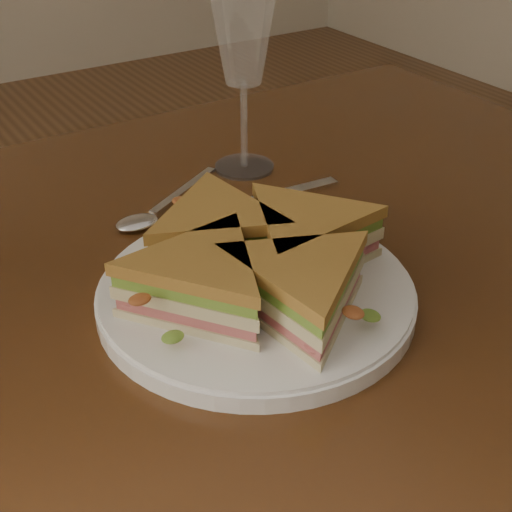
# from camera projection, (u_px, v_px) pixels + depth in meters

# --- Properties ---
(table) EXTENTS (1.20, 0.80, 0.75)m
(table) POSITION_uv_depth(u_px,v_px,m) (210.00, 339.00, 0.77)
(table) COLOR #32190B
(table) RESTS_ON ground
(plate) EXTENTS (0.29, 0.29, 0.02)m
(plate) POSITION_uv_depth(u_px,v_px,m) (256.00, 295.00, 0.65)
(plate) COLOR white
(plate) RESTS_ON table
(sandwich_wedges) EXTENTS (0.29, 0.29, 0.06)m
(sandwich_wedges) POSITION_uv_depth(u_px,v_px,m) (256.00, 261.00, 0.64)
(sandwich_wedges) COLOR beige
(sandwich_wedges) RESTS_ON plate
(crisps_mound) EXTENTS (0.09, 0.09, 0.05)m
(crisps_mound) POSITION_uv_depth(u_px,v_px,m) (256.00, 265.00, 0.64)
(crisps_mound) COLOR #BB4B17
(crisps_mound) RESTS_ON plate
(spoon) EXTENTS (0.17, 0.10, 0.01)m
(spoon) POSITION_uv_depth(u_px,v_px,m) (149.00, 215.00, 0.79)
(spoon) COLOR silver
(spoon) RESTS_ON table
(knife) EXTENTS (0.22, 0.03, 0.00)m
(knife) POSITION_uv_depth(u_px,v_px,m) (251.00, 202.00, 0.82)
(knife) COLOR silver
(knife) RESTS_ON table
(wine_glass) EXTENTS (0.08, 0.08, 0.23)m
(wine_glass) POSITION_uv_depth(u_px,v_px,m) (243.00, 38.00, 0.82)
(wine_glass) COLOR white
(wine_glass) RESTS_ON table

